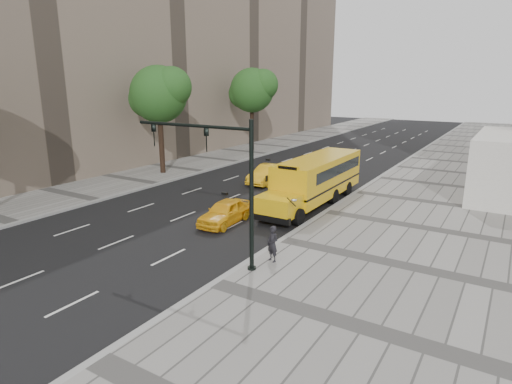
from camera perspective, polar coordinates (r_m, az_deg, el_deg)
The scene contains 12 objects.
ground at distance 29.11m, azimuth -1.72°, elevation -1.03°, with size 140.00×140.00×0.00m, color black.
sidewalk_museum at distance 24.87m, azimuth 22.12°, elevation -4.69°, with size 12.00×140.00×0.15m, color gray.
sidewalk_far at distance 36.16m, azimuth -16.44°, elevation 1.58°, with size 6.00×140.00×0.15m, color gray.
curb_museum at distance 26.39m, azimuth 9.24°, elevation -2.70°, with size 0.30×140.00×0.15m, color gray.
curb_far at distance 34.03m, azimuth -13.04°, elevation 1.02°, with size 0.30×140.00×0.15m, color gray.
tree_b at distance 37.17m, azimuth -12.75°, elevation 12.65°, with size 5.32×4.73×9.14m.
tree_c at distance 48.63m, azimuth -0.45°, elevation 13.45°, with size 5.48×4.87×9.29m.
school_bus at distance 28.27m, azimuth 8.11°, elevation 2.05°, with size 2.96×11.56×3.19m.
taxi_near at distance 24.15m, azimuth -4.14°, elevation -2.67°, with size 1.60×3.98×1.35m, color yellow.
taxi_far at distance 33.68m, azimuth 1.59°, elevation 2.40°, with size 1.54×4.43×1.46m, color yellow.
pedestrian at distance 18.74m, azimuth 2.23°, elevation -6.92°, with size 0.59×0.39×1.61m, color black.
traffic_signal at distance 17.79m, azimuth -4.44°, elevation 2.44°, with size 6.18×0.36×6.40m.
Camera 1 is at (15.49, -23.38, 7.80)m, focal length 30.00 mm.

